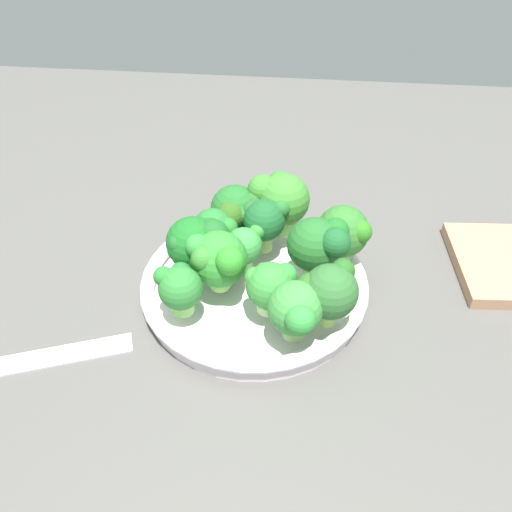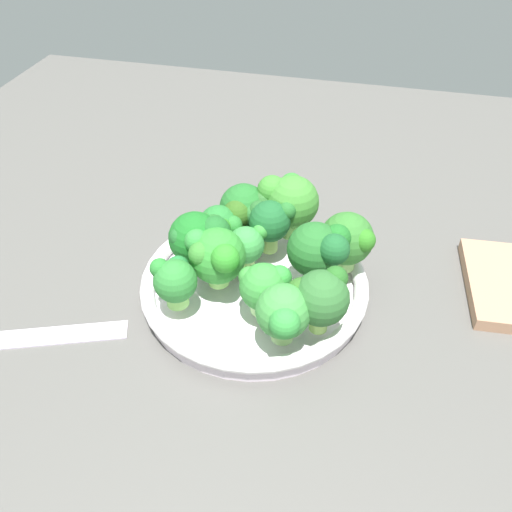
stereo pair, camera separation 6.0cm
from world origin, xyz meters
TOP-DOWN VIEW (x-y plane):
  - ground_plane at (0.00, 0.00)cm, footprint 130.00×130.00cm
  - bowl at (-0.18, 0.88)cm, footprint 26.41×26.41cm
  - broccoli_floret_0 at (-7.03, -0.04)cm, footprint 6.88×6.23cm
  - broccoli_floret_1 at (-5.17, 9.42)cm, footprint 5.66×6.57cm
  - broccoli_floret_2 at (1.47, -0.64)cm, footprint 4.33×4.65cm
  - broccoli_floret_3 at (-9.70, -3.07)cm, footprint 6.58×6.10cm
  - broccoli_floret_4 at (3.03, -6.53)cm, footprint 6.74×6.78cm
  - broccoli_floret_5 at (5.19, -2.80)cm, footprint 5.40×4.97cm
  - broccoli_floret_6 at (6.46, 0.62)cm, footprint 7.17×6.08cm
  - broccoli_floret_7 at (7.18, 6.94)cm, footprint 5.12×5.39cm
  - broccoli_floret_8 at (-2.24, 5.79)cm, footprint 5.53×5.10cm
  - broccoli_floret_9 at (-8.16, 7.08)cm, footprint 6.37×5.71cm
  - broccoli_floret_10 at (3.72, 3.21)cm, footprint 6.70×6.74cm
  - broccoli_floret_11 at (-2.25, -8.07)cm, footprint 7.34×7.12cm
  - broccoli_floret_12 at (-0.58, -4.34)cm, footprint 5.76×4.95cm

SIDE VIEW (x-z plane):
  - ground_plane at x=0.00cm, z-range -2.50..0.00cm
  - bowl at x=-0.18cm, z-range 0.03..3.01cm
  - broccoli_floret_2 at x=1.47cm, z-range 3.38..8.58cm
  - broccoli_floret_7 at x=7.18cm, z-range 3.39..9.04cm
  - broccoli_floret_8 at x=-2.24cm, z-range 3.32..9.20cm
  - broccoli_floret_5 at x=5.19cm, z-range 3.47..9.37cm
  - broccoli_floret_4 at x=3.03cm, z-range 3.39..10.07cm
  - broccoli_floret_1 at x=-5.17cm, z-range 3.53..10.12cm
  - broccoli_floret_3 at x=-9.70cm, z-range 3.44..10.61cm
  - broccoli_floret_12 at x=-0.58cm, z-range 3.79..10.51cm
  - broccoli_floret_10 at x=3.72cm, z-range 3.58..10.72cm
  - broccoli_floret_6 at x=6.46cm, z-range 3.70..10.87cm
  - broccoli_floret_9 at x=-8.16cm, z-range 3.76..10.99cm
  - broccoli_floret_0 at x=-7.03cm, z-range 3.83..11.48cm
  - broccoli_floret_11 at x=-2.25cm, z-range 3.78..11.84cm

